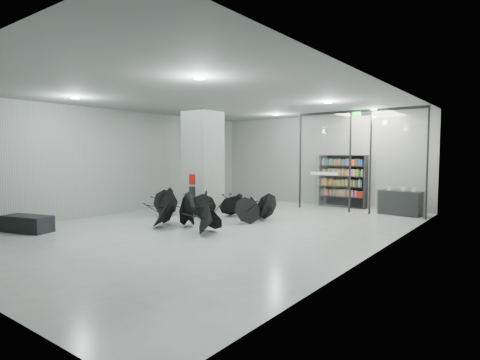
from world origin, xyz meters
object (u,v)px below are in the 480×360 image
Objects in this scene: shop_counter at (400,203)px; column at (203,162)px; umbrella_cluster at (208,213)px; bookshelf at (343,181)px; bench at (27,224)px.

column is at bearing -140.25° from shop_counter.
umbrella_cluster is (-4.83, -5.47, -0.16)m from shop_counter.
bookshelf is 2.78m from shop_counter.
umbrella_cluster is at bearing -123.77° from shop_counter.
column is 2.65× the size of bench.
bookshelf is at bearing 51.33° from column.
column reaches higher than bookshelf.
shop_counter is 0.32× the size of umbrella_cluster.
umbrella_cluster is at bearing -111.70° from bookshelf.
umbrella_cluster reaches higher than shop_counter.
column is 6.15m from bookshelf.
column is 0.84× the size of umbrella_cluster.
bookshelf is 1.47× the size of shop_counter.
bench is at bearing -124.64° from umbrella_cluster.
column is 1.77× the size of bookshelf.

